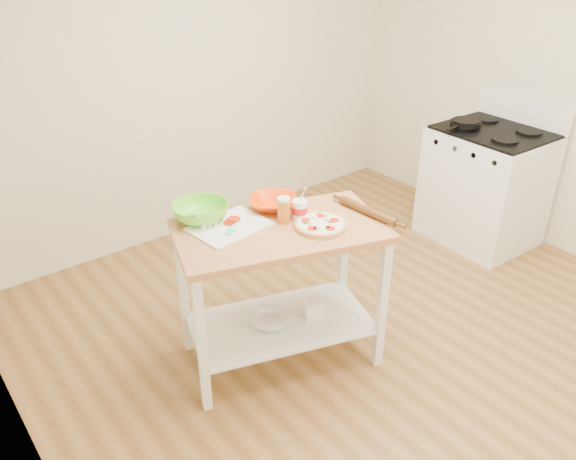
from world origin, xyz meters
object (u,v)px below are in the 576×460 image
(prep_island, at_px, (280,267))
(orange_bowl, at_px, (273,203))
(cutting_board, at_px, (228,226))
(rolling_pin, at_px, (368,211))
(shelf_bin, at_px, (312,308))
(skillet, at_px, (465,123))
(green_bowl, at_px, (200,212))
(yogurt_tub, at_px, (300,209))
(shelf_glass_bowl, at_px, (270,320))
(spatula, at_px, (233,228))
(pizza, at_px, (320,225))
(knife, at_px, (194,217))
(gas_stove, at_px, (485,185))
(beer_pint, at_px, (284,210))

(prep_island, distance_m, orange_bowl, 0.37)
(orange_bowl, bearing_deg, cutting_board, -173.72)
(rolling_pin, distance_m, shelf_bin, 0.69)
(shelf_bin, bearing_deg, skillet, 12.23)
(green_bowl, xyz_separation_m, shelf_bin, (0.48, -0.41, -0.63))
(yogurt_tub, bearing_deg, shelf_glass_bowl, -178.82)
(skillet, relative_size, spatula, 2.77)
(rolling_pin, bearing_deg, shelf_glass_bowl, 159.65)
(spatula, height_order, rolling_pin, rolling_pin)
(skillet, xyz_separation_m, shelf_glass_bowl, (-2.16, -0.33, -0.68))
(cutting_board, distance_m, yogurt_tub, 0.41)
(orange_bowl, height_order, rolling_pin, orange_bowl)
(pizza, bearing_deg, orange_bowl, 100.23)
(knife, height_order, shelf_bin, knife)
(cutting_board, relative_size, spatula, 3.11)
(spatula, bearing_deg, pizza, -55.69)
(knife, relative_size, rolling_pin, 0.64)
(gas_stove, xyz_separation_m, shelf_glass_bowl, (-2.30, -0.14, -0.18))
(cutting_board, distance_m, spatula, 0.05)
(cutting_board, height_order, yogurt_tub, yogurt_tub)
(prep_island, relative_size, shelf_bin, 11.50)
(gas_stove, bearing_deg, green_bowl, 178.02)
(skillet, distance_m, spatula, 2.32)
(orange_bowl, relative_size, shelf_glass_bowl, 1.15)
(rolling_pin, xyz_separation_m, shelf_glass_bowl, (-0.55, 0.20, -0.63))
(prep_island, xyz_separation_m, skillet, (2.09, 0.35, 0.33))
(rolling_pin, relative_size, shelf_bin, 3.64)
(prep_island, height_order, gas_stove, gas_stove)
(green_bowl, bearing_deg, orange_bowl, -18.00)
(skillet, height_order, shelf_bin, skillet)
(yogurt_tub, height_order, shelf_bin, yogurt_tub)
(shelf_bin, bearing_deg, yogurt_tub, 109.22)
(knife, distance_m, yogurt_tub, 0.59)
(beer_pint, bearing_deg, rolling_pin, -28.34)
(cutting_board, relative_size, beer_pint, 2.94)
(skillet, height_order, yogurt_tub, yogurt_tub)
(prep_island, xyz_separation_m, orange_bowl, (0.11, 0.21, 0.29))
(gas_stove, relative_size, beer_pint, 7.59)
(gas_stove, distance_m, beer_pint, 2.23)
(spatula, bearing_deg, gas_stove, -21.58)
(green_bowl, bearing_deg, gas_stove, -4.13)
(beer_pint, distance_m, shelf_bin, 0.68)
(prep_island, distance_m, green_bowl, 0.54)
(green_bowl, distance_m, rolling_pin, 0.94)
(orange_bowl, bearing_deg, spatula, -166.03)
(shelf_glass_bowl, bearing_deg, beer_pint, 10.87)
(green_bowl, relative_size, shelf_glass_bowl, 1.34)
(cutting_board, bearing_deg, prep_island, -45.07)
(prep_island, bearing_deg, rolling_pin, -21.14)
(gas_stove, distance_m, orange_bowl, 2.17)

